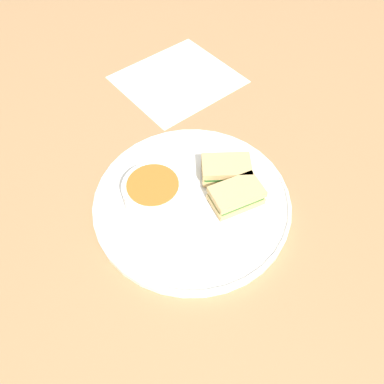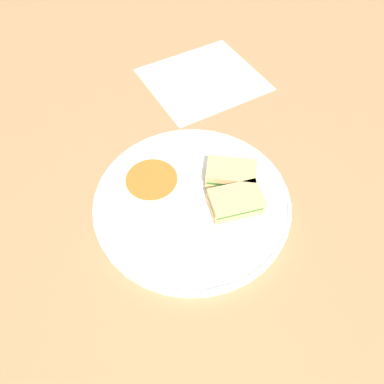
% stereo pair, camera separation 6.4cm
% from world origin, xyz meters
% --- Properties ---
extents(ground_plane, '(2.40, 2.40, 0.00)m').
position_xyz_m(ground_plane, '(0.00, 0.00, 0.00)').
color(ground_plane, '#9E754C').
extents(plate, '(0.35, 0.35, 0.02)m').
position_xyz_m(plate, '(0.00, 0.00, 0.01)').
color(plate, white).
rests_on(plate, ground_plane).
extents(soup_bowl, '(0.10, 0.10, 0.07)m').
position_xyz_m(soup_bowl, '(0.03, 0.06, 0.05)').
color(soup_bowl, white).
rests_on(soup_bowl, plate).
extents(spoon, '(0.06, 0.12, 0.01)m').
position_xyz_m(spoon, '(0.06, 0.04, 0.02)').
color(spoon, silver).
rests_on(spoon, plate).
extents(sandwich_half_near, '(0.08, 0.10, 0.03)m').
position_xyz_m(sandwich_half_near, '(-0.05, -0.05, 0.04)').
color(sandwich_half_near, tan).
rests_on(sandwich_half_near, plate).
extents(sandwich_half_far, '(0.10, 0.10, 0.03)m').
position_xyz_m(sandwich_half_far, '(0.00, -0.08, 0.04)').
color(sandwich_half_far, tan).
rests_on(sandwich_half_far, plate).
extents(menu_sheet, '(0.24, 0.26, 0.00)m').
position_xyz_m(menu_sheet, '(0.30, -0.21, 0.00)').
color(menu_sheet, white).
rests_on(menu_sheet, ground_plane).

